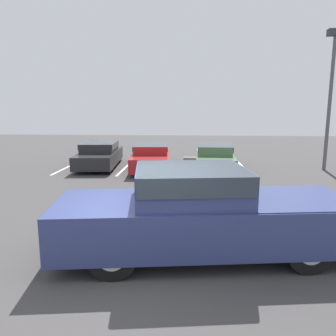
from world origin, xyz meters
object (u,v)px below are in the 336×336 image
object	(u,v)px
parked_sedan_b	(151,156)
light_post	(331,83)
parked_sedan_a	(100,154)
pickup_truck	(205,212)
parked_sedan_c	(215,156)
wheel_stop_curb	(198,158)

from	to	relation	value
parked_sedan_b	light_post	bearing A→B (deg)	87.11
parked_sedan_a	light_post	size ratio (longest dim) A/B	0.72
parked_sedan_a	light_post	world-z (taller)	light_post
parked_sedan_a	light_post	distance (m)	11.59
pickup_truck	light_post	distance (m)	11.94
pickup_truck	parked_sedan_c	bearing A→B (deg)	77.22
parked_sedan_b	parked_sedan_c	world-z (taller)	parked_sedan_b
pickup_truck	parked_sedan_c	distance (m)	9.78
pickup_truck	parked_sedan_b	distance (m)	9.75
parked_sedan_a	parked_sedan_c	xyz separation A→B (m)	(5.80, -0.16, -0.03)
parked_sedan_c	pickup_truck	bearing A→B (deg)	-3.97
parked_sedan_c	wheel_stop_curb	xyz separation A→B (m)	(-0.72, 2.77, -0.56)
parked_sedan_c	light_post	xyz separation A→B (m)	(5.27, -0.05, 3.47)
parked_sedan_a	parked_sedan_c	distance (m)	5.80
pickup_truck	parked_sedan_b	xyz separation A→B (m)	(-2.18, 9.50, -0.26)
parked_sedan_a	wheel_stop_curb	size ratio (longest dim) A/B	2.75
parked_sedan_b	wheel_stop_curb	xyz separation A→B (m)	(2.40, 3.00, -0.57)
parked_sedan_b	wheel_stop_curb	bearing A→B (deg)	137.27
parked_sedan_c	light_post	distance (m)	6.31
parked_sedan_b	light_post	distance (m)	9.08
pickup_truck	light_post	world-z (taller)	light_post
parked_sedan_b	wheel_stop_curb	size ratio (longest dim) A/B	2.88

